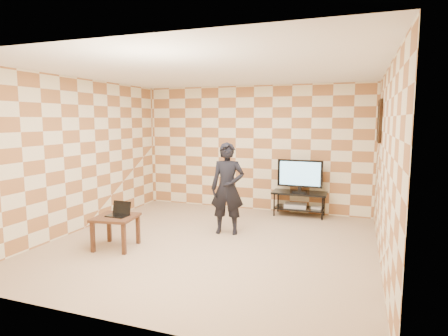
{
  "coord_description": "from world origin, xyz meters",
  "views": [
    {
      "loc": [
        2.15,
        -5.38,
        1.97
      ],
      "look_at": [
        0.0,
        0.6,
        1.15
      ],
      "focal_mm": 30.0,
      "sensor_mm": 36.0,
      "label": 1
    }
  ],
  "objects_px": {
    "tv_stand": "(299,198)",
    "person": "(228,188)",
    "tv": "(300,174)",
    "side_table": "(116,222)"
  },
  "relations": [
    {
      "from": "tv",
      "to": "person",
      "type": "bearing_deg",
      "value": -121.79
    },
    {
      "from": "tv_stand",
      "to": "tv",
      "type": "height_order",
      "value": "tv"
    },
    {
      "from": "tv",
      "to": "side_table",
      "type": "xyz_separation_m",
      "value": [
        -2.37,
        -2.91,
        -0.46
      ]
    },
    {
      "from": "tv_stand",
      "to": "side_table",
      "type": "bearing_deg",
      "value": -129.12
    },
    {
      "from": "side_table",
      "to": "person",
      "type": "distance_m",
      "value": 1.93
    },
    {
      "from": "side_table",
      "to": "tv_stand",
      "type": "bearing_deg",
      "value": 50.88
    },
    {
      "from": "tv_stand",
      "to": "side_table",
      "type": "relative_size",
      "value": 1.61
    },
    {
      "from": "tv",
      "to": "person",
      "type": "xyz_separation_m",
      "value": [
        -1.0,
        -1.61,
        -0.07
      ]
    },
    {
      "from": "tv_stand",
      "to": "person",
      "type": "height_order",
      "value": "person"
    },
    {
      "from": "tv_stand",
      "to": "side_table",
      "type": "xyz_separation_m",
      "value": [
        -2.37,
        -2.92,
        0.04
      ]
    }
  ]
}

